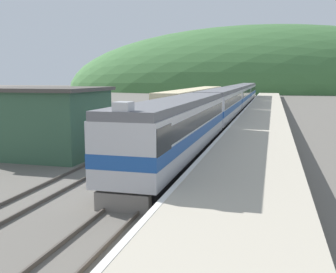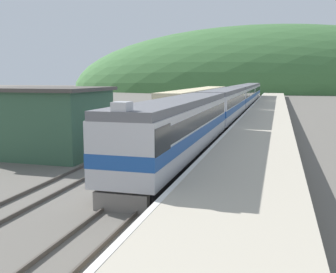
# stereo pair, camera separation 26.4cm
# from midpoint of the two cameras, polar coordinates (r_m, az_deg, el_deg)

# --- Properties ---
(track_main) EXTENTS (1.52, 180.00, 0.16)m
(track_main) POSITION_cam_midpoint_polar(r_m,az_deg,el_deg) (65.04, 10.62, 3.80)
(track_main) COLOR #4C443D
(track_main) RESTS_ON ground
(track_siding) EXTENTS (1.52, 180.00, 0.16)m
(track_siding) POSITION_cam_midpoint_polar(r_m,az_deg,el_deg) (65.58, 6.74, 3.93)
(track_siding) COLOR #4C443D
(track_siding) RESTS_ON ground
(platform) EXTENTS (5.31, 140.00, 1.00)m
(platform) POSITION_cam_midpoint_polar(r_m,az_deg,el_deg) (44.85, 14.02, 2.15)
(platform) COLOR #B2A893
(platform) RESTS_ON ground
(distant_hills) EXTENTS (159.91, 71.96, 50.36)m
(distant_hills) POSITION_cam_midpoint_polar(r_m,az_deg,el_deg) (159.31, 13.73, 6.40)
(distant_hills) COLOR #3D6B38
(distant_hills) RESTS_ON ground
(station_shed) EXTENTS (8.56, 6.63, 4.65)m
(station_shed) POSITION_cam_midpoint_polar(r_m,az_deg,el_deg) (28.47, -17.60, 2.18)
(station_shed) COLOR #385B42
(station_shed) RESTS_ON ground
(express_train_lead_car) EXTENTS (2.97, 19.98, 4.37)m
(express_train_lead_car) POSITION_cam_midpoint_polar(r_m,az_deg,el_deg) (24.47, 1.99, 1.25)
(express_train_lead_car) COLOR black
(express_train_lead_car) RESTS_ON ground
(carriage_second) EXTENTS (2.96, 20.52, 4.01)m
(carriage_second) POSITION_cam_midpoint_polar(r_m,az_deg,el_deg) (45.42, 8.43, 4.52)
(carriage_second) COLOR black
(carriage_second) RESTS_ON ground
(carriage_third) EXTENTS (2.96, 20.52, 4.01)m
(carriage_third) POSITION_cam_midpoint_polar(r_m,az_deg,el_deg) (66.67, 10.81, 5.72)
(carriage_third) COLOR black
(carriage_third) RESTS_ON ground
(carriage_fourth) EXTENTS (2.96, 20.52, 4.01)m
(carriage_fourth) POSITION_cam_midpoint_polar(r_m,az_deg,el_deg) (88.00, 12.03, 6.33)
(carriage_fourth) COLOR black
(carriage_fourth) RESTS_ON ground
(siding_train) EXTENTS (2.90, 31.57, 3.82)m
(siding_train) POSITION_cam_midpoint_polar(r_m,az_deg,el_deg) (52.90, 4.59, 4.91)
(siding_train) COLOR black
(siding_train) RESTS_ON ground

